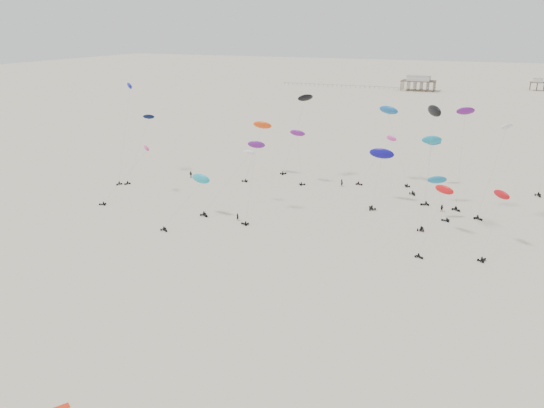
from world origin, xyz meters
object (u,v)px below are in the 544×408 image
at_px(pavilion_main, 418,84).
at_px(rig_9, 439,187).
at_px(rig_0, 428,158).
at_px(spectator_0, 238,220).
at_px(pavilion_small, 537,85).

height_order(pavilion_main, rig_9, pavilion_main).
distance_m(pavilion_main, rig_9, 241.09).
relative_size(rig_0, rig_9, 1.61).
bearing_deg(rig_0, spectator_0, 19.42).
relative_size(rig_0, spectator_0, 8.16).
bearing_deg(rig_0, rig_9, 71.87).
bearing_deg(rig_0, pavilion_small, -129.79).
bearing_deg(spectator_0, pavilion_small, -94.10).
relative_size(pavilion_small, rig_9, 0.92).
bearing_deg(pavilion_small, pavilion_main, -156.80).
bearing_deg(pavilion_small, spectator_0, -103.85).
relative_size(pavilion_main, rig_0, 1.34).
distance_m(pavilion_main, spectator_0, 256.33).
height_order(pavilion_small, rig_9, rig_9).
bearing_deg(rig_0, pavilion_main, -112.41).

